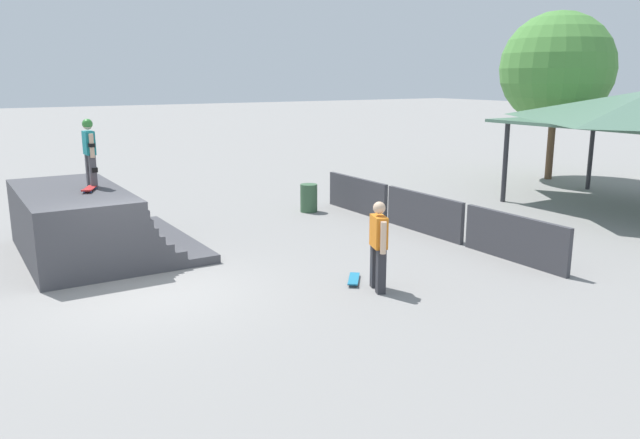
# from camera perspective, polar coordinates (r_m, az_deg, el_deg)

# --- Properties ---
(ground_plane) EXTENTS (160.00, 160.00, 0.00)m
(ground_plane) POSITION_cam_1_polar(r_m,az_deg,el_deg) (12.49, -15.63, -6.43)
(ground_plane) COLOR gray
(quarter_pipe_ramp) EXTENTS (4.62, 3.71, 1.55)m
(quarter_pipe_ramp) POSITION_cam_1_polar(r_m,az_deg,el_deg) (15.35, -20.67, -0.46)
(quarter_pipe_ramp) COLOR #424247
(quarter_pipe_ramp) RESTS_ON ground
(skater_on_deck) EXTENTS (0.66, 0.23, 1.56)m
(skater_on_deck) POSITION_cam_1_polar(r_m,az_deg,el_deg) (15.19, -20.34, 6.13)
(skater_on_deck) COLOR #4C4C51
(skater_on_deck) RESTS_ON quarter_pipe_ramp
(skateboard_on_deck) EXTENTS (0.81, 0.50, 0.09)m
(skateboard_on_deck) POSITION_cam_1_polar(r_m,az_deg,el_deg) (14.79, -20.34, 2.68)
(skateboard_on_deck) COLOR blue
(skateboard_on_deck) RESTS_ON quarter_pipe_ramp
(bystander_walking) EXTENTS (0.70, 0.38, 1.75)m
(bystander_walking) POSITION_cam_1_polar(r_m,az_deg,el_deg) (11.93, 5.37, -2.03)
(bystander_walking) COLOR #2D2D33
(bystander_walking) RESTS_ON ground
(skateboard_on_ground) EXTENTS (0.76, 0.66, 0.09)m
(skateboard_on_ground) POSITION_cam_1_polar(r_m,az_deg,el_deg) (12.61, 3.09, -5.49)
(skateboard_on_ground) COLOR red
(skateboard_on_ground) RESTS_ON ground
(barrier_fence) EXTENTS (9.01, 0.12, 1.05)m
(barrier_fence) POSITION_cam_1_polar(r_m,az_deg,el_deg) (16.63, 9.46, 0.56)
(barrier_fence) COLOR #3D3D42
(barrier_fence) RESTS_ON ground
(tree_beside_pavilion) EXTENTS (4.35, 4.35, 6.52)m
(tree_beside_pavilion) POSITION_cam_1_polar(r_m,az_deg,el_deg) (26.59, 20.85, 12.76)
(tree_beside_pavilion) COLOR brown
(tree_beside_pavilion) RESTS_ON ground
(trash_bin) EXTENTS (0.52, 0.52, 0.85)m
(trash_bin) POSITION_cam_1_polar(r_m,az_deg,el_deg) (19.01, -1.03, 1.98)
(trash_bin) COLOR #385B3D
(trash_bin) RESTS_ON ground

